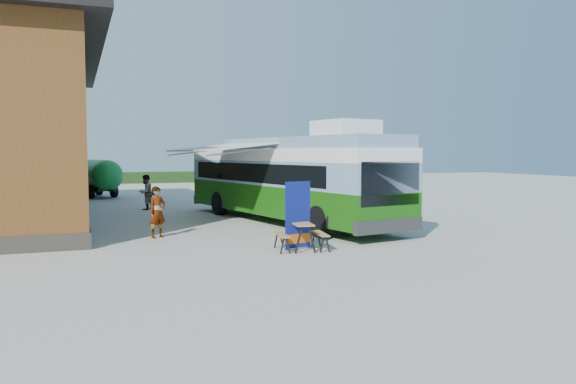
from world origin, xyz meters
name	(u,v)px	position (x,y,z in m)	size (l,w,h in m)	color
ground	(293,238)	(0.00, 0.00, 0.00)	(100.00, 100.00, 0.00)	#BCB7AD
hedge	(231,176)	(8.00, 38.00, 0.50)	(40.00, 3.00, 1.00)	#264419
bus	(286,176)	(1.30, 4.20, 1.92)	(5.19, 13.35, 4.02)	#206E12
awning	(225,152)	(-1.21, 4.43, 2.92)	(3.79, 5.22, 0.56)	white
banner	(298,222)	(-0.69, -2.17, 0.83)	(0.88, 0.29, 2.03)	navy
picnic_table	(301,230)	(-0.63, -2.31, 0.61)	(1.63, 1.50, 0.82)	#A6764E
person_a	(157,212)	(-4.28, 1.67, 0.87)	(0.64, 0.42, 1.74)	#999999
person_b	(146,192)	(-3.57, 11.38, 0.89)	(0.86, 0.67, 1.78)	#999999
slurry_tanker	(95,175)	(-5.70, 21.25, 1.40)	(3.33, 6.33, 2.44)	#188532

